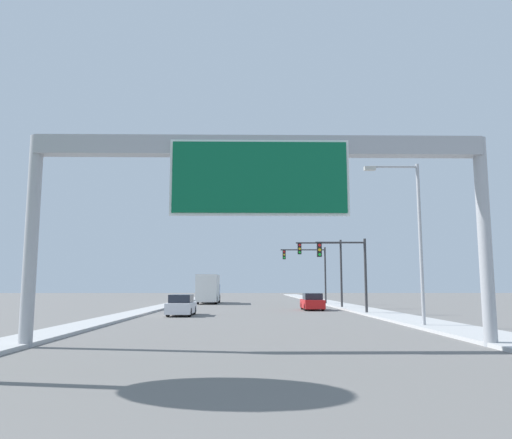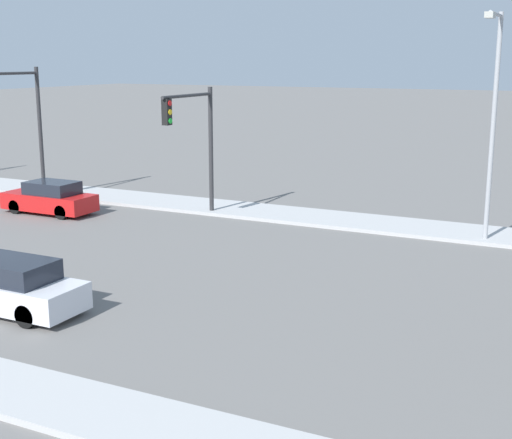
{
  "view_description": "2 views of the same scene",
  "coord_description": "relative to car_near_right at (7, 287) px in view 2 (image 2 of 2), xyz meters",
  "views": [
    {
      "loc": [
        -0.39,
        0.06,
        2.14
      ],
      "look_at": [
        0.0,
        26.69,
        5.68
      ],
      "focal_mm": 35.0,
      "sensor_mm": 36.0,
      "label": 1
    },
    {
      "loc": [
        -19.2,
        22.04,
        6.92
      ],
      "look_at": [
        -0.43,
        31.32,
        2.2
      ],
      "focal_mm": 50.0,
      "sensor_mm": 36.0,
      "label": 2
    }
  ],
  "objects": [
    {
      "name": "car_near_right",
      "position": [
        0.0,
        0.0,
        0.0
      ],
      "size": [
        1.73,
        4.66,
        1.5
      ],
      "color": "silver",
      "rests_on": "ground"
    },
    {
      "name": "traffic_light_near_intersection",
      "position": [
        12.48,
        1.3,
        3.14
      ],
      "size": [
        3.9,
        0.32,
        5.72
      ],
      "color": "#2D2D30",
      "rests_on": "ground"
    },
    {
      "name": "traffic_light_mid_block",
      "position": [
        12.39,
        11.3,
        3.69
      ],
      "size": [
        4.43,
        0.32,
        6.54
      ],
      "color": "#2D2D30",
      "rests_on": "ground"
    },
    {
      "name": "car_mid_left",
      "position": [
        10.5,
        7.94,
        -0.01
      ],
      "size": [
        1.72,
        4.37,
        1.49
      ],
      "color": "red",
      "rests_on": "ground"
    },
    {
      "name": "street_lamp_right",
      "position": [
        13.47,
        -10.78,
        4.41
      ],
      "size": [
        2.93,
        0.28,
        8.59
      ],
      "color": "#9EA0A5",
      "rests_on": "ground"
    }
  ]
}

